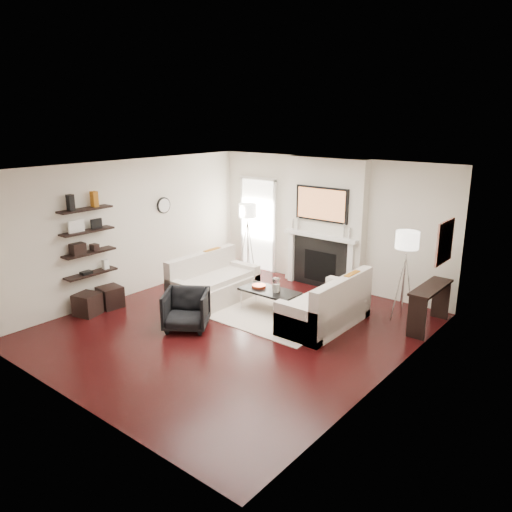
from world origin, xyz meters
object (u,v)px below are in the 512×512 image
Objects in this scene: coffee_table at (270,291)px; lamp_right_shade at (407,240)px; armchair at (186,308)px; ottoman_near at (110,297)px; loveseat_right_base at (324,314)px; lamp_left_shade at (248,211)px; loveseat_left_base at (215,291)px.

lamp_right_shade is at bearing 31.10° from coffee_table.
armchair is 1.87m from ottoman_near.
loveseat_right_base is 1.14m from coffee_table.
coffee_table is 2.75× the size of lamp_left_shade.
lamp_right_shade is at bearing 33.00° from ottoman_near.
lamp_right_shade is 1.00× the size of ottoman_near.
loveseat_left_base is 2.35m from lamp_left_shade.
ottoman_near is (-3.60, -1.81, -0.01)m from loveseat_right_base.
coffee_table is at bearing -148.90° from lamp_right_shade.
lamp_left_shade is at bearing 111.04° from loveseat_left_base.
coffee_table is (-1.12, -0.10, 0.19)m from loveseat_right_base.
loveseat_right_base is at bearing 6.92° from armchair.
lamp_left_shade is 1.00× the size of ottoman_near.
ottoman_near is at bearing -147.00° from lamp_right_shade.
lamp_left_shade is 3.60m from ottoman_near.
lamp_left_shade and lamp_right_shade have the same top height.
coffee_table is at bearing 31.54° from armchair.
coffee_table is 2.75× the size of ottoman_near.
loveseat_left_base reaches higher than ottoman_near.
coffee_table is at bearing -175.05° from loveseat_right_base.
loveseat_left_base is 1.00× the size of loveseat_right_base.
loveseat_left_base is 3.72m from lamp_right_shade.
loveseat_left_base is 4.50× the size of lamp_left_shade.
ottoman_near is (-1.34, -1.46, -0.01)m from loveseat_left_base.
coffee_table is 1.61m from armchair.
armchair is 1.84× the size of ottoman_near.
ottoman_near is (-1.84, -0.23, -0.17)m from armchair.
loveseat_left_base is at bearing 77.53° from armchair.
loveseat_right_base is 3.57m from lamp_left_shade.
lamp_right_shade is at bearing 24.91° from loveseat_left_base.
armchair is at bearing -67.54° from loveseat_left_base.
armchair reaches higher than coffee_table.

